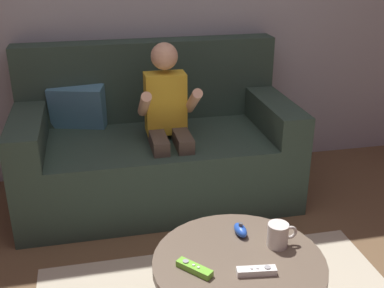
# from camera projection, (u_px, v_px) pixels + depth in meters

# --- Properties ---
(couch) EXTENTS (1.61, 0.80, 0.91)m
(couch) POSITION_uv_depth(u_px,v_px,m) (154.00, 147.00, 2.92)
(couch) COLOR #2D4238
(couch) RESTS_ON ground
(person_seated_on_couch) EXTENTS (0.32, 0.40, 0.96)m
(person_seated_on_couch) POSITION_uv_depth(u_px,v_px,m) (168.00, 120.00, 2.67)
(person_seated_on_couch) COLOR #4C4238
(person_seated_on_couch) RESTS_ON ground
(coffee_table) EXTENTS (0.64, 0.64, 0.40)m
(coffee_table) POSITION_uv_depth(u_px,v_px,m) (239.00, 268.00, 1.76)
(coffee_table) COLOR brown
(coffee_table) RESTS_ON ground
(game_remote_white_near_edge) EXTENTS (0.14, 0.05, 0.03)m
(game_remote_white_near_edge) POSITION_uv_depth(u_px,v_px,m) (257.00, 271.00, 1.67)
(game_remote_white_near_edge) COLOR white
(game_remote_white_near_edge) RESTS_ON coffee_table
(nunchuk_blue) EXTENTS (0.05, 0.09, 0.05)m
(nunchuk_blue) POSITION_uv_depth(u_px,v_px,m) (240.00, 230.00, 1.89)
(nunchuk_blue) COLOR blue
(nunchuk_blue) RESTS_ON coffee_table
(game_remote_lime_far_corner) EXTENTS (0.12, 0.13, 0.03)m
(game_remote_lime_far_corner) POSITION_uv_depth(u_px,v_px,m) (194.00, 268.00, 1.68)
(game_remote_lime_far_corner) COLOR #72C638
(game_remote_lime_far_corner) RESTS_ON coffee_table
(coffee_mug) EXTENTS (0.12, 0.08, 0.09)m
(coffee_mug) POSITION_uv_depth(u_px,v_px,m) (278.00, 235.00, 1.81)
(coffee_mug) COLOR silver
(coffee_mug) RESTS_ON coffee_table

